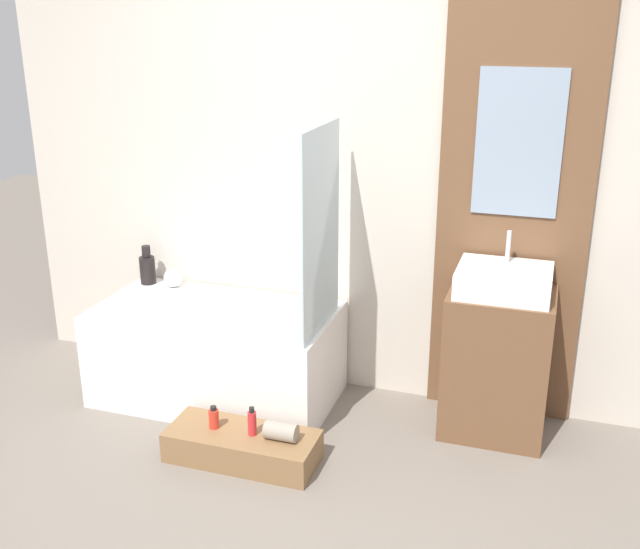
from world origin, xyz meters
TOP-DOWN VIEW (x-y plane):
  - wall_tiled_back at (0.00, 1.58)m, footprint 4.20×0.06m
  - wall_wood_accent at (0.83, 1.53)m, footprint 0.78×0.04m
  - bathtub at (-0.71, 1.17)m, footprint 1.34×0.72m
  - glass_shower_screen at (-0.07, 1.12)m, footprint 0.01×0.58m
  - wooden_step_bench at (-0.32, 0.62)m, footprint 0.75×0.31m
  - vanity_cabinet at (0.83, 1.30)m, footprint 0.53×0.43m
  - sink at (0.83, 1.30)m, footprint 0.46×0.39m
  - vase_tall_dark at (-1.29, 1.43)m, footprint 0.09×0.09m
  - vase_round_light at (-1.11, 1.42)m, footprint 0.11×0.11m
  - bottle_soap_primary at (-0.47, 0.62)m, footprint 0.05×0.05m
  - bottle_soap_secondary at (-0.26, 0.62)m, footprint 0.04×0.04m
  - towel_roll at (-0.11, 0.62)m, footprint 0.16×0.09m

SIDE VIEW (x-z plane):
  - wooden_step_bench at x=-0.32m, z-range 0.00..0.15m
  - towel_roll at x=-0.11m, z-range 0.15..0.24m
  - bottle_soap_primary at x=-0.47m, z-range 0.15..0.27m
  - bottle_soap_secondary at x=-0.26m, z-range 0.15..0.30m
  - bathtub at x=-0.71m, z-range 0.00..0.55m
  - vanity_cabinet at x=0.83m, z-range 0.00..0.78m
  - vase_round_light at x=-1.11m, z-range 0.54..0.66m
  - vase_tall_dark at x=-1.29m, z-range 0.52..0.76m
  - sink at x=0.83m, z-range 0.70..1.00m
  - glass_shower_screen at x=-0.07m, z-range 0.54..1.60m
  - wall_tiled_back at x=0.00m, z-range 0.00..2.60m
  - wall_wood_accent at x=0.83m, z-range 0.01..2.61m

